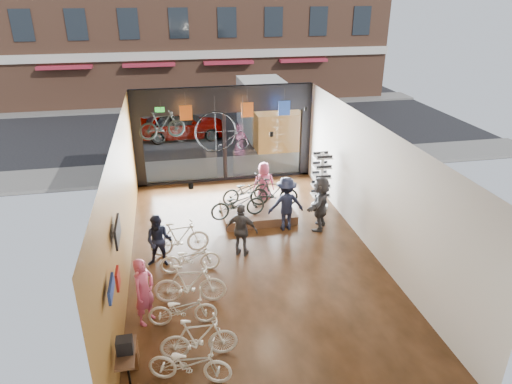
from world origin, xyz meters
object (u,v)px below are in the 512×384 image
object	(u,v)px
box_truck	(269,113)
customer_1	(159,241)
customer_3	(286,204)
floor_bike_5	(180,238)
display_bike_mid	(274,192)
customer_0	(144,291)
customer_5	(320,203)
street_car	(181,124)
floor_bike_4	(190,258)
display_bike_right	(246,190)
floor_bike_3	(190,284)
display_bike_left	(238,204)
customer_4	(264,184)
sunglasses_rack	(321,181)
penny_farthing	(224,133)
customer_2	(242,230)
hung_bike	(162,125)
floor_bike_2	(183,309)
floor_bike_0	(190,363)
display_platform	(257,212)

from	to	relation	value
box_truck	customer_1	xyz separation A→B (m)	(-5.60, -10.93, -0.58)
customer_3	floor_bike_5	bearing A→B (deg)	13.70
box_truck	display_bike_mid	xyz separation A→B (m)	(-1.72, -8.37, -0.56)
box_truck	display_bike_mid	distance (m)	8.57
customer_0	customer_3	size ratio (longest dim) A/B	0.94
customer_5	street_car	bearing A→B (deg)	-129.15
floor_bike_4	display_bike_right	size ratio (longest dim) A/B	0.92
customer_5	floor_bike_5	bearing A→B (deg)	-50.38
floor_bike_3	display_bike_left	bearing A→B (deg)	-18.00
display_bike_right	customer_4	world-z (taller)	customer_4
customer_3	customer_5	size ratio (longest dim) A/B	1.00
sunglasses_rack	penny_farthing	distance (m)	3.81
sunglasses_rack	floor_bike_3	bearing A→B (deg)	-131.62
floor_bike_3	customer_0	xyz separation A→B (m)	(-1.05, -0.52, 0.30)
customer_1	customer_2	distance (m)	2.34
floor_bike_4	floor_bike_5	size ratio (longest dim) A/B	0.95
display_bike_left	sunglasses_rack	world-z (taller)	sunglasses_rack
customer_0	customer_5	size ratio (longest dim) A/B	0.94
customer_0	customer_1	size ratio (longest dim) A/B	1.08
customer_1	hung_bike	world-z (taller)	hung_bike
customer_0	penny_farthing	xyz separation A→B (m)	(2.77, 6.59, 1.66)
display_bike_mid	customer_0	world-z (taller)	customer_0
floor_bike_5	display_bike_left	world-z (taller)	display_bike_left
floor_bike_4	hung_bike	size ratio (longest dim) A/B	1.03
floor_bike_2	display_bike_right	xyz separation A→B (m)	(2.50, 5.62, 0.35)
floor_bike_3	customer_3	size ratio (longest dim) A/B	1.00
street_car	floor_bike_2	bearing A→B (deg)	177.39
display_bike_left	hung_bike	size ratio (longest dim) A/B	1.16
floor_bike_3	hung_bike	bearing A→B (deg)	11.53
customer_2	hung_bike	distance (m)	4.99
display_bike_mid	box_truck	bearing A→B (deg)	-0.97
street_car	customer_4	distance (m)	9.00
customer_3	sunglasses_rack	size ratio (longest dim) A/B	0.87
floor_bike_0	hung_bike	size ratio (longest dim) A/B	1.06
penny_farthing	hung_bike	xyz separation A→B (m)	(-2.13, -0.10, 0.43)
box_truck	penny_farthing	bearing A→B (deg)	-115.26
display_bike_right	customer_0	distance (m)	6.31
display_bike_right	customer_1	world-z (taller)	customer_1
street_car	display_bike_right	size ratio (longest dim) A/B	2.57
customer_3	customer_1	bearing A→B (deg)	18.62
floor_bike_4	display_platform	bearing A→B (deg)	-40.51
display_bike_left	customer_4	world-z (taller)	customer_4
floor_bike_0	penny_farthing	distance (m)	9.02
display_bike_right	display_bike_mid	bearing A→B (deg)	-130.32
floor_bike_5	hung_bike	bearing A→B (deg)	-0.85
floor_bike_0	display_bike_mid	distance (m)	7.68
floor_bike_4	customer_4	xyz separation A→B (m)	(2.87, 3.78, 0.38)
floor_bike_2	customer_5	distance (m)	6.01
box_truck	customer_0	xyz separation A→B (m)	(-5.94, -13.29, -0.52)
floor_bike_0	customer_1	world-z (taller)	customer_1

